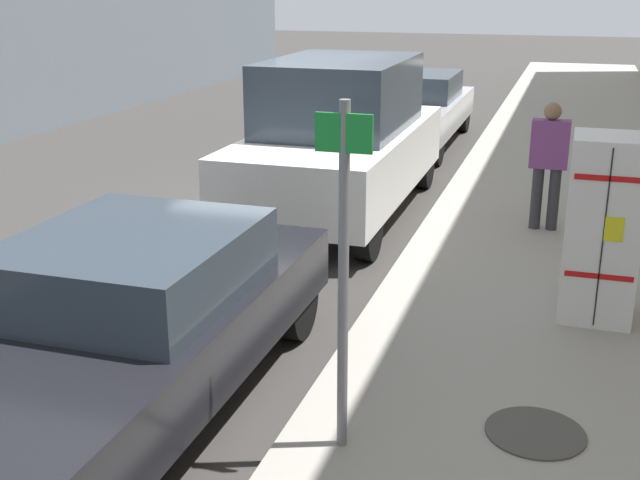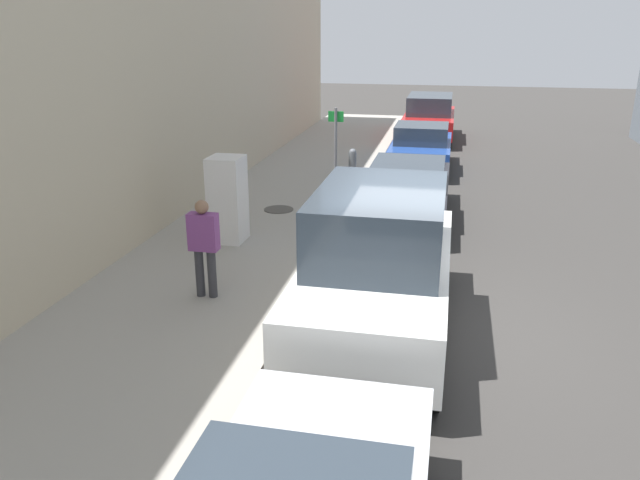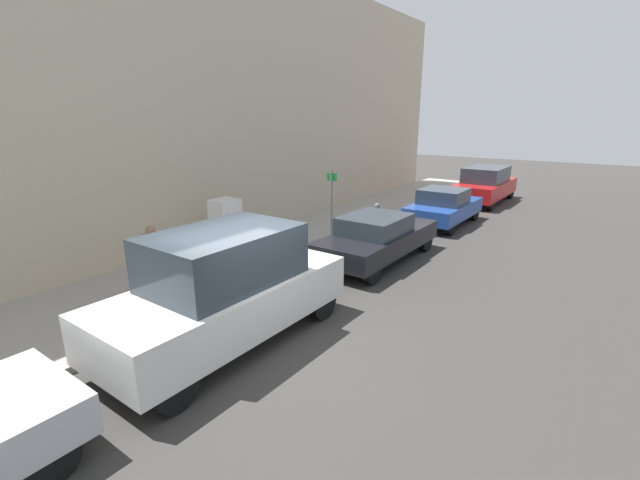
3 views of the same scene
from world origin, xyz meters
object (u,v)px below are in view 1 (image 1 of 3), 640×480
(parked_sedan_silver, at_px, (414,108))
(parked_sedan_dark, at_px, (126,324))
(discarded_refrigerator, at_px, (602,228))
(pedestrian_walking_far, at_px, (549,158))
(parked_van_white, at_px, (340,138))
(street_sign_post, at_px, (343,262))

(parked_sedan_silver, xyz_separation_m, parked_sedan_dark, (-0.00, 11.03, -0.01))
(discarded_refrigerator, relative_size, parked_sedan_silver, 0.36)
(discarded_refrigerator, xyz_separation_m, pedestrian_walking_far, (0.59, -2.71, 0.06))
(parked_sedan_dark, bearing_deg, pedestrian_walking_far, -117.53)
(discarded_refrigerator, height_order, parked_van_white, parked_van_white)
(pedestrian_walking_far, height_order, parked_sedan_dark, pedestrian_walking_far)
(parked_van_white, height_order, parked_sedan_dark, parked_van_white)
(pedestrian_walking_far, height_order, parked_sedan_silver, pedestrian_walking_far)
(parked_sedan_silver, bearing_deg, parked_sedan_dark, 90.00)
(discarded_refrigerator, relative_size, parked_van_white, 0.36)
(discarded_refrigerator, distance_m, parked_sedan_silver, 9.03)
(discarded_refrigerator, relative_size, pedestrian_walking_far, 1.07)
(parked_sedan_silver, bearing_deg, pedestrian_walking_far, 116.47)
(discarded_refrigerator, distance_m, street_sign_post, 3.34)
(pedestrian_walking_far, height_order, parked_van_white, parked_van_white)
(street_sign_post, height_order, parked_sedan_dark, street_sign_post)
(parked_sedan_silver, bearing_deg, discarded_refrigerator, 112.16)
(street_sign_post, distance_m, pedestrian_walking_far, 5.69)
(pedestrian_walking_far, xyz_separation_m, parked_sedan_silver, (2.81, -5.64, -0.33))
(parked_sedan_silver, xyz_separation_m, parked_van_white, (-0.00, 5.27, 0.35))
(street_sign_post, height_order, parked_sedan_silver, street_sign_post)
(street_sign_post, xyz_separation_m, pedestrian_walking_far, (-1.07, -5.57, -0.40))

